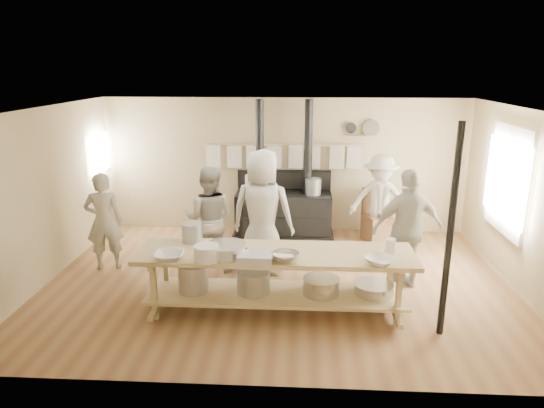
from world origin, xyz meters
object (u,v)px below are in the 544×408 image
stove (283,210)px  cook_far_left (104,221)px  cook_center (262,213)px  prep_table (275,275)px  roasting_pan (255,258)px  cook_left (209,219)px  cook_right (408,229)px  cook_by_window (380,200)px  chair (377,225)px

stove → cook_far_left: size_ratio=1.64×
stove → cook_center: size_ratio=1.31×
prep_table → cook_far_left: bearing=155.1°
prep_table → roasting_pan: 0.55m
cook_center → roasting_pan: bearing=99.9°
cook_left → cook_center: (0.85, -0.11, 0.14)m
cook_right → roasting_pan: size_ratio=4.10×
cook_by_window → cook_left: bearing=-143.0°
cook_far_left → cook_left: bearing=167.5°
cook_right → roasting_pan: cook_right is taller
stove → roasting_pan: bearing=-93.9°
stove → cook_right: 2.86m
cook_left → cook_center: 0.87m
stove → cook_left: bearing=-124.0°
cook_center → cook_right: 2.18m
cook_far_left → chair: cook_far_left is taller
cook_left → cook_by_window: (2.87, 1.26, -0.01)m
cook_center → prep_table: bearing=110.5°
cook_by_window → stove: bearing=-179.2°
cook_far_left → cook_left: (1.68, 0.07, 0.05)m
cook_right → roasting_pan: bearing=21.1°
cook_by_window → roasting_pan: bearing=-110.6°
stove → cook_left: size_ratio=1.53×
cook_far_left → roasting_pan: 3.04m
cook_left → cook_right: (3.00, -0.47, 0.04)m
cook_by_window → roasting_pan: cook_by_window is taller
cook_left → cook_center: bearing=176.3°
stove → cook_left: (-1.11, -1.65, 0.33)m
prep_table → roasting_pan: bearing=-124.7°
cook_right → chair: cook_right is taller
prep_table → cook_right: bearing=25.4°
stove → roasting_pan: 3.38m
stove → prep_table: bearing=-90.0°
cook_right → chair: 2.03m
stove → cook_center: 1.84m
stove → roasting_pan: size_ratio=5.98×
stove → roasting_pan: stove is taller
cook_far_left → cook_right: (4.68, -0.40, 0.10)m
cook_left → roasting_pan: size_ratio=3.90×
cook_left → chair: size_ratio=1.69×
prep_table → cook_center: bearing=101.7°
cook_far_left → cook_center: bearing=164.3°
cook_left → cook_right: cook_right is taller
chair → roasting_pan: (-2.00, -3.16, 0.60)m
stove → cook_by_window: size_ratio=1.55×
stove → prep_table: stove is taller
cook_left → cook_center: size_ratio=0.85×
cook_left → roasting_pan: 1.91m
stove → chair: stove is taller
cook_center → roasting_pan: size_ratio=4.56×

